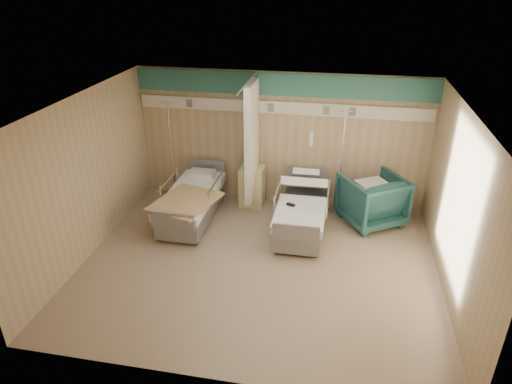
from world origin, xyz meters
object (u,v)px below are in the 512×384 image
bedside_cabinet (252,186)px  visitor_armchair (372,199)px  bed_right (301,216)px  iv_stand_right (338,192)px  bed_left (192,206)px  iv_stand_left (174,179)px

bedside_cabinet → visitor_armchair: size_ratio=0.77×
bed_right → visitor_armchair: bearing=23.8°
visitor_armchair → iv_stand_right: bearing=-60.6°
bedside_cabinet → iv_stand_right: bearing=0.9°
visitor_armchair → bed_left: bearing=-23.2°
iv_stand_left → bed_left: bearing=-52.3°
bed_right → iv_stand_right: bearing=54.2°
bedside_cabinet → visitor_armchair: visitor_armchair is taller
bedside_cabinet → iv_stand_left: size_ratio=0.39×
bed_right → visitor_armchair: visitor_armchair is taller
bed_right → iv_stand_right: 1.15m
iv_stand_right → visitor_armchair: bearing=-28.0°
iv_stand_right → iv_stand_left: 3.55m
bedside_cabinet → iv_stand_right: iv_stand_right is taller
bed_left → iv_stand_right: 3.02m
bed_right → iv_stand_right: size_ratio=0.99×
iv_stand_right → iv_stand_left: bearing=-179.2°
bed_left → bedside_cabinet: size_ratio=2.54×
bed_right → bedside_cabinet: (-1.15, 0.90, 0.11)m
bed_left → visitor_armchair: 3.57m
visitor_armchair → iv_stand_right: (-0.65, 0.35, -0.06)m
bedside_cabinet → visitor_armchair: (2.47, -0.32, 0.08)m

